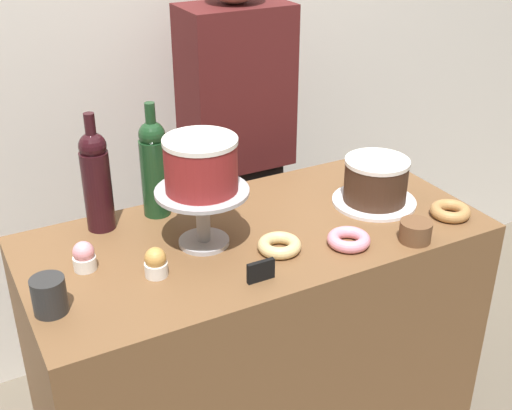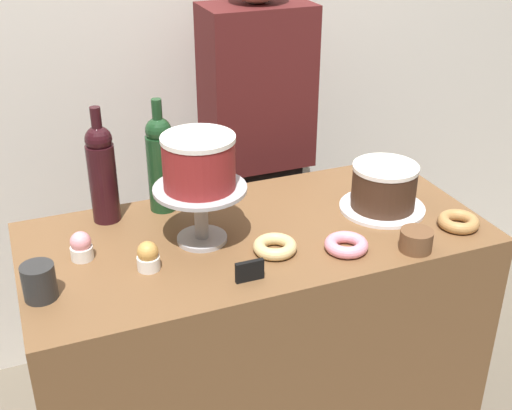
{
  "view_description": "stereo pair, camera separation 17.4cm",
  "coord_description": "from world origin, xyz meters",
  "px_view_note": "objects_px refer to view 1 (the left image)",
  "views": [
    {
      "loc": [
        -0.73,
        -1.37,
        1.8
      ],
      "look_at": [
        0.0,
        0.0,
        1.0
      ],
      "focal_mm": 46.56,
      "sensor_mm": 36.0,
      "label": 1
    },
    {
      "loc": [
        -0.57,
        -1.44,
        1.8
      ],
      "look_at": [
        0.0,
        0.0,
        1.0
      ],
      "focal_mm": 46.56,
      "sensor_mm": 36.0,
      "label": 2
    }
  ],
  "objects_px": {
    "chocolate_round_cake": "(376,180)",
    "cookie_stack": "(415,231)",
    "wine_bottle_green": "(154,166)",
    "donut_maple": "(450,211)",
    "price_sign_chalkboard": "(261,271)",
    "cupcake_strawberry": "(84,257)",
    "cupcake_caramel": "(156,263)",
    "cake_stand_pedestal": "(203,207)",
    "wine_bottle_dark_red": "(96,179)",
    "white_layer_cake": "(201,164)",
    "coffee_cup_ceramic": "(49,295)",
    "barista_figure": "(237,165)",
    "donut_pink": "(349,240)",
    "donut_glazed": "(279,245)"
  },
  "relations": [
    {
      "from": "wine_bottle_dark_red",
      "to": "donut_glazed",
      "type": "bearing_deg",
      "value": -42.6
    },
    {
      "from": "donut_maple",
      "to": "coffee_cup_ceramic",
      "type": "distance_m",
      "value": 1.09
    },
    {
      "from": "donut_maple",
      "to": "white_layer_cake",
      "type": "bearing_deg",
      "value": 164.34
    },
    {
      "from": "donut_pink",
      "to": "coffee_cup_ceramic",
      "type": "relative_size",
      "value": 1.32
    },
    {
      "from": "wine_bottle_dark_red",
      "to": "barista_figure",
      "type": "xyz_separation_m",
      "value": [
        0.59,
        0.37,
        -0.22
      ]
    },
    {
      "from": "cake_stand_pedestal",
      "to": "wine_bottle_green",
      "type": "bearing_deg",
      "value": 102.31
    },
    {
      "from": "chocolate_round_cake",
      "to": "donut_pink",
      "type": "relative_size",
      "value": 1.64
    },
    {
      "from": "coffee_cup_ceramic",
      "to": "cupcake_caramel",
      "type": "bearing_deg",
      "value": 6.26
    },
    {
      "from": "white_layer_cake",
      "to": "wine_bottle_green",
      "type": "relative_size",
      "value": 0.57
    },
    {
      "from": "white_layer_cake",
      "to": "cupcake_caramel",
      "type": "height_order",
      "value": "white_layer_cake"
    },
    {
      "from": "wine_bottle_green",
      "to": "donut_maple",
      "type": "bearing_deg",
      "value": -29.39
    },
    {
      "from": "chocolate_round_cake",
      "to": "donut_maple",
      "type": "relative_size",
      "value": 1.64
    },
    {
      "from": "donut_pink",
      "to": "donut_glazed",
      "type": "relative_size",
      "value": 1.0
    },
    {
      "from": "cake_stand_pedestal",
      "to": "price_sign_chalkboard",
      "type": "distance_m",
      "value": 0.24
    },
    {
      "from": "white_layer_cake",
      "to": "cupcake_strawberry",
      "type": "relative_size",
      "value": 2.49
    },
    {
      "from": "cake_stand_pedestal",
      "to": "donut_maple",
      "type": "height_order",
      "value": "cake_stand_pedestal"
    },
    {
      "from": "donut_glazed",
      "to": "donut_pink",
      "type": "bearing_deg",
      "value": -18.95
    },
    {
      "from": "chocolate_round_cake",
      "to": "price_sign_chalkboard",
      "type": "xyz_separation_m",
      "value": [
        -0.48,
        -0.2,
        -0.05
      ]
    },
    {
      "from": "cake_stand_pedestal",
      "to": "cookie_stack",
      "type": "distance_m",
      "value": 0.56
    },
    {
      "from": "cupcake_strawberry",
      "to": "coffee_cup_ceramic",
      "type": "relative_size",
      "value": 0.87
    },
    {
      "from": "donut_glazed",
      "to": "coffee_cup_ceramic",
      "type": "bearing_deg",
      "value": 178.67
    },
    {
      "from": "white_layer_cake",
      "to": "chocolate_round_cake",
      "type": "relative_size",
      "value": 1.0
    },
    {
      "from": "cookie_stack",
      "to": "barista_figure",
      "type": "height_order",
      "value": "barista_figure"
    },
    {
      "from": "chocolate_round_cake",
      "to": "white_layer_cake",
      "type": "bearing_deg",
      "value": 177.75
    },
    {
      "from": "cupcake_caramel",
      "to": "cake_stand_pedestal",
      "type": "bearing_deg",
      "value": 27.16
    },
    {
      "from": "cupcake_caramel",
      "to": "cupcake_strawberry",
      "type": "bearing_deg",
      "value": 142.96
    },
    {
      "from": "donut_glazed",
      "to": "wine_bottle_dark_red",
      "type": "bearing_deg",
      "value": 137.4
    },
    {
      "from": "wine_bottle_dark_red",
      "to": "donut_maple",
      "type": "height_order",
      "value": "wine_bottle_dark_red"
    },
    {
      "from": "chocolate_round_cake",
      "to": "cupcake_caramel",
      "type": "xyz_separation_m",
      "value": [
        -0.69,
        -0.06,
        -0.04
      ]
    },
    {
      "from": "wine_bottle_green",
      "to": "coffee_cup_ceramic",
      "type": "bearing_deg",
      "value": -138.6
    },
    {
      "from": "chocolate_round_cake",
      "to": "barista_figure",
      "type": "distance_m",
      "value": 0.63
    },
    {
      "from": "chocolate_round_cake",
      "to": "cookie_stack",
      "type": "relative_size",
      "value": 2.19
    },
    {
      "from": "price_sign_chalkboard",
      "to": "cupcake_strawberry",
      "type": "bearing_deg",
      "value": 145.21
    },
    {
      "from": "cupcake_strawberry",
      "to": "cookie_stack",
      "type": "height_order",
      "value": "cupcake_strawberry"
    },
    {
      "from": "coffee_cup_ceramic",
      "to": "cake_stand_pedestal",
      "type": "bearing_deg",
      "value": 14.9
    },
    {
      "from": "chocolate_round_cake",
      "to": "wine_bottle_dark_red",
      "type": "bearing_deg",
      "value": 162.71
    },
    {
      "from": "coffee_cup_ceramic",
      "to": "cookie_stack",
      "type": "bearing_deg",
      "value": -8.45
    },
    {
      "from": "wine_bottle_dark_red",
      "to": "donut_glazed",
      "type": "relative_size",
      "value": 2.91
    },
    {
      "from": "cake_stand_pedestal",
      "to": "cookie_stack",
      "type": "bearing_deg",
      "value": -26.58
    },
    {
      "from": "coffee_cup_ceramic",
      "to": "wine_bottle_dark_red",
      "type": "bearing_deg",
      "value": 56.98
    },
    {
      "from": "chocolate_round_cake",
      "to": "coffee_cup_ceramic",
      "type": "height_order",
      "value": "chocolate_round_cake"
    },
    {
      "from": "white_layer_cake",
      "to": "price_sign_chalkboard",
      "type": "relative_size",
      "value": 2.64
    },
    {
      "from": "chocolate_round_cake",
      "to": "cookie_stack",
      "type": "height_order",
      "value": "chocolate_round_cake"
    },
    {
      "from": "cupcake_strawberry",
      "to": "donut_pink",
      "type": "xyz_separation_m",
      "value": [
        0.63,
        -0.21,
        -0.02
      ]
    },
    {
      "from": "wine_bottle_green",
      "to": "coffee_cup_ceramic",
      "type": "xyz_separation_m",
      "value": [
        -0.37,
        -0.33,
        -0.1
      ]
    },
    {
      "from": "white_layer_cake",
      "to": "donut_glazed",
      "type": "bearing_deg",
      "value": -38.91
    },
    {
      "from": "cake_stand_pedestal",
      "to": "wine_bottle_dark_red",
      "type": "relative_size",
      "value": 0.73
    },
    {
      "from": "chocolate_round_cake",
      "to": "donut_glazed",
      "type": "xyz_separation_m",
      "value": [
        -0.38,
        -0.1,
        -0.06
      ]
    },
    {
      "from": "cookie_stack",
      "to": "white_layer_cake",
      "type": "bearing_deg",
      "value": 153.42
    },
    {
      "from": "chocolate_round_cake",
      "to": "barista_figure",
      "type": "height_order",
      "value": "barista_figure"
    }
  ]
}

